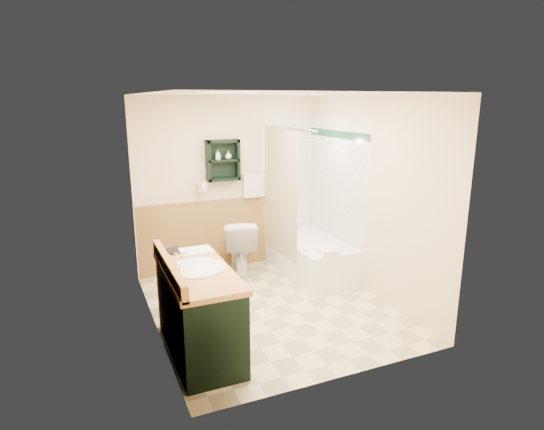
{
  "coord_description": "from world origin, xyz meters",
  "views": [
    {
      "loc": [
        -1.91,
        -4.46,
        2.34
      ],
      "look_at": [
        0.1,
        0.2,
        1.05
      ],
      "focal_mm": 30.0,
      "sensor_mm": 36.0,
      "label": 1
    }
  ],
  "objects_px": {
    "hair_dryer": "(202,187)",
    "bathtub": "(310,256)",
    "soap_bottle_a": "(218,157)",
    "vanity_book": "(167,244)",
    "toilet": "(239,247)",
    "wall_shelf": "(223,160)",
    "soap_bottle_b": "(228,156)",
    "vanity": "(199,311)"
  },
  "relations": [
    {
      "from": "toilet",
      "to": "soap_bottle_a",
      "type": "relative_size",
      "value": 6.09
    },
    {
      "from": "bathtub",
      "to": "wall_shelf",
      "type": "bearing_deg",
      "value": 148.97
    },
    {
      "from": "toilet",
      "to": "vanity_book",
      "type": "relative_size",
      "value": 3.95
    },
    {
      "from": "soap_bottle_a",
      "to": "soap_bottle_b",
      "type": "distance_m",
      "value": 0.15
    },
    {
      "from": "toilet",
      "to": "vanity",
      "type": "bearing_deg",
      "value": 73.2
    },
    {
      "from": "soap_bottle_a",
      "to": "vanity_book",
      "type": "bearing_deg",
      "value": -124.48
    },
    {
      "from": "bathtub",
      "to": "vanity_book",
      "type": "xyz_separation_m",
      "value": [
        -2.08,
        -0.83,
        0.69
      ]
    },
    {
      "from": "hair_dryer",
      "to": "vanity",
      "type": "relative_size",
      "value": 0.18
    },
    {
      "from": "wall_shelf",
      "to": "hair_dryer",
      "type": "distance_m",
      "value": 0.46
    },
    {
      "from": "bathtub",
      "to": "toilet",
      "type": "height_order",
      "value": "toilet"
    },
    {
      "from": "vanity",
      "to": "soap_bottle_a",
      "type": "relative_size",
      "value": 10.31
    },
    {
      "from": "toilet",
      "to": "vanity_book",
      "type": "distance_m",
      "value": 1.78
    },
    {
      "from": "bathtub",
      "to": "vanity_book",
      "type": "distance_m",
      "value": 2.35
    },
    {
      "from": "soap_bottle_b",
      "to": "bathtub",
      "type": "bearing_deg",
      "value": -32.73
    },
    {
      "from": "hair_dryer",
      "to": "vanity_book",
      "type": "xyz_separation_m",
      "value": [
        -0.76,
        -1.47,
        -0.26
      ]
    },
    {
      "from": "soap_bottle_b",
      "to": "wall_shelf",
      "type": "bearing_deg",
      "value": 176.12
    },
    {
      "from": "toilet",
      "to": "vanity_book",
      "type": "bearing_deg",
      "value": 58.7
    },
    {
      "from": "wall_shelf",
      "to": "soap_bottle_a",
      "type": "distance_m",
      "value": 0.08
    },
    {
      "from": "vanity",
      "to": "vanity_book",
      "type": "height_order",
      "value": "vanity_book"
    },
    {
      "from": "vanity",
      "to": "bathtub",
      "type": "xyz_separation_m",
      "value": [
        1.92,
        1.39,
        -0.17
      ]
    },
    {
      "from": "bathtub",
      "to": "soap_bottle_b",
      "type": "bearing_deg",
      "value": 147.27
    },
    {
      "from": "hair_dryer",
      "to": "soap_bottle_b",
      "type": "distance_m",
      "value": 0.55
    },
    {
      "from": "hair_dryer",
      "to": "toilet",
      "type": "xyz_separation_m",
      "value": [
        0.42,
        -0.26,
        -0.82
      ]
    },
    {
      "from": "vanity",
      "to": "bathtub",
      "type": "bearing_deg",
      "value": 35.85
    },
    {
      "from": "wall_shelf",
      "to": "vanity_book",
      "type": "height_order",
      "value": "wall_shelf"
    },
    {
      "from": "bathtub",
      "to": "soap_bottle_b",
      "type": "xyz_separation_m",
      "value": [
        -0.95,
        0.61,
        1.36
      ]
    },
    {
      "from": "hair_dryer",
      "to": "toilet",
      "type": "height_order",
      "value": "hair_dryer"
    },
    {
      "from": "bathtub",
      "to": "soap_bottle_b",
      "type": "height_order",
      "value": "soap_bottle_b"
    },
    {
      "from": "wall_shelf",
      "to": "hair_dryer",
      "type": "bearing_deg",
      "value": 175.24
    },
    {
      "from": "toilet",
      "to": "wall_shelf",
      "type": "bearing_deg",
      "value": -50.09
    },
    {
      "from": "hair_dryer",
      "to": "vanity_book",
      "type": "distance_m",
      "value": 1.67
    },
    {
      "from": "hair_dryer",
      "to": "bathtub",
      "type": "distance_m",
      "value": 1.76
    },
    {
      "from": "vanity_book",
      "to": "toilet",
      "type": "bearing_deg",
      "value": 36.81
    },
    {
      "from": "hair_dryer",
      "to": "soap_bottle_a",
      "type": "height_order",
      "value": "soap_bottle_a"
    },
    {
      "from": "wall_shelf",
      "to": "toilet",
      "type": "height_order",
      "value": "wall_shelf"
    },
    {
      "from": "bathtub",
      "to": "vanity",
      "type": "bearing_deg",
      "value": -144.15
    },
    {
      "from": "bathtub",
      "to": "toilet",
      "type": "xyz_separation_m",
      "value": [
        -0.9,
        0.38,
        0.14
      ]
    },
    {
      "from": "vanity",
      "to": "soap_bottle_b",
      "type": "xyz_separation_m",
      "value": [
        0.97,
        2.0,
        1.19
      ]
    },
    {
      "from": "wall_shelf",
      "to": "bathtub",
      "type": "bearing_deg",
      "value": -31.03
    },
    {
      "from": "toilet",
      "to": "soap_bottle_b",
      "type": "xyz_separation_m",
      "value": [
        -0.05,
        0.23,
        1.22
      ]
    },
    {
      "from": "toilet",
      "to": "hair_dryer",
      "type": "bearing_deg",
      "value": -18.95
    },
    {
      "from": "vanity",
      "to": "toilet",
      "type": "distance_m",
      "value": 2.04
    }
  ]
}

